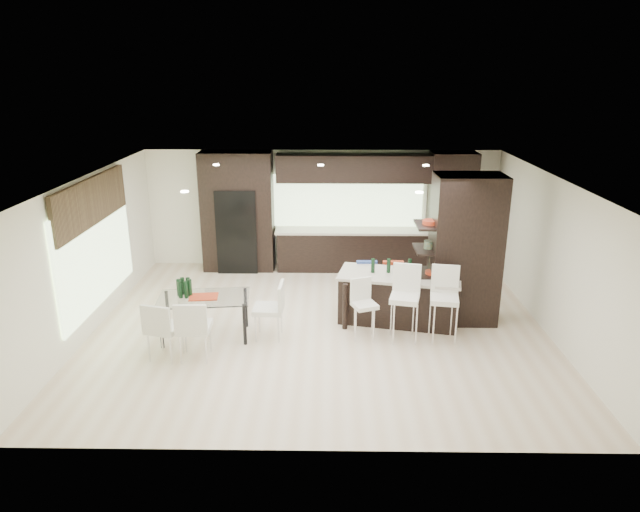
{
  "coord_description": "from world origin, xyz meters",
  "views": [
    {
      "loc": [
        0.16,
        -9.35,
        4.42
      ],
      "look_at": [
        0.0,
        0.6,
        1.15
      ],
      "focal_mm": 32.0,
      "sensor_mm": 36.0,
      "label": 1
    }
  ],
  "objects_px": {
    "floor_vase": "(430,285)",
    "chair_end": "(268,313)",
    "bench": "(384,298)",
    "dining_table": "(205,317)",
    "kitchen_island": "(398,298)",
    "stool_right": "(443,312)",
    "stool_left": "(364,316)",
    "chair_near": "(195,331)",
    "chair_far": "(165,332)",
    "stool_mid": "(404,311)"
  },
  "relations": [
    {
      "from": "stool_left",
      "to": "stool_right",
      "type": "bearing_deg",
      "value": -23.41
    },
    {
      "from": "kitchen_island",
      "to": "floor_vase",
      "type": "bearing_deg",
      "value": 31.4
    },
    {
      "from": "kitchen_island",
      "to": "chair_near",
      "type": "bearing_deg",
      "value": -144.23
    },
    {
      "from": "floor_vase",
      "to": "chair_near",
      "type": "relative_size",
      "value": 1.29
    },
    {
      "from": "bench",
      "to": "floor_vase",
      "type": "xyz_separation_m",
      "value": [
        0.82,
        -0.21,
        0.33
      ]
    },
    {
      "from": "stool_left",
      "to": "chair_end",
      "type": "distance_m",
      "value": 1.64
    },
    {
      "from": "kitchen_island",
      "to": "bench",
      "type": "distance_m",
      "value": 0.5
    },
    {
      "from": "stool_left",
      "to": "stool_mid",
      "type": "distance_m",
      "value": 0.67
    },
    {
      "from": "kitchen_island",
      "to": "chair_end",
      "type": "xyz_separation_m",
      "value": [
        -2.3,
        -0.73,
        0.01
      ]
    },
    {
      "from": "kitchen_island",
      "to": "stool_right",
      "type": "bearing_deg",
      "value": -38.17
    },
    {
      "from": "chair_near",
      "to": "dining_table",
      "type": "bearing_deg",
      "value": 88.54
    },
    {
      "from": "bench",
      "to": "chair_far",
      "type": "xyz_separation_m",
      "value": [
        -3.66,
        -1.91,
        0.18
      ]
    },
    {
      "from": "chair_near",
      "to": "chair_far",
      "type": "distance_m",
      "value": 0.48
    },
    {
      "from": "stool_left",
      "to": "dining_table",
      "type": "height_order",
      "value": "stool_left"
    },
    {
      "from": "stool_mid",
      "to": "chair_near",
      "type": "height_order",
      "value": "stool_mid"
    },
    {
      "from": "stool_mid",
      "to": "dining_table",
      "type": "height_order",
      "value": "stool_mid"
    },
    {
      "from": "stool_left",
      "to": "bench",
      "type": "bearing_deg",
      "value": 47.4
    },
    {
      "from": "bench",
      "to": "dining_table",
      "type": "bearing_deg",
      "value": -161.9
    },
    {
      "from": "bench",
      "to": "stool_mid",
      "type": "bearing_deg",
      "value": -81.92
    },
    {
      "from": "stool_left",
      "to": "stool_right",
      "type": "distance_m",
      "value": 1.33
    },
    {
      "from": "bench",
      "to": "stool_right",
      "type": "bearing_deg",
      "value": -56.03
    },
    {
      "from": "dining_table",
      "to": "chair_far",
      "type": "relative_size",
      "value": 1.68
    },
    {
      "from": "chair_far",
      "to": "chair_end",
      "type": "xyz_separation_m",
      "value": [
        1.57,
        0.76,
        0.0
      ]
    },
    {
      "from": "stool_left",
      "to": "kitchen_island",
      "type": "bearing_deg",
      "value": 27.03
    },
    {
      "from": "stool_left",
      "to": "stool_right",
      "type": "xyz_separation_m",
      "value": [
        1.33,
        -0.04,
        0.1
      ]
    },
    {
      "from": "stool_right",
      "to": "bench",
      "type": "xyz_separation_m",
      "value": [
        -0.88,
        1.22,
        -0.24
      ]
    },
    {
      "from": "kitchen_island",
      "to": "chair_far",
      "type": "relative_size",
      "value": 2.38
    },
    {
      "from": "stool_left",
      "to": "chair_far",
      "type": "bearing_deg",
      "value": 171.3
    },
    {
      "from": "floor_vase",
      "to": "chair_end",
      "type": "height_order",
      "value": "floor_vase"
    },
    {
      "from": "bench",
      "to": "dining_table",
      "type": "height_order",
      "value": "dining_table"
    },
    {
      "from": "stool_left",
      "to": "chair_near",
      "type": "xyz_separation_m",
      "value": [
        -2.73,
        -0.74,
        0.05
      ]
    },
    {
      "from": "chair_far",
      "to": "chair_end",
      "type": "relative_size",
      "value": 0.99
    },
    {
      "from": "stool_right",
      "to": "floor_vase",
      "type": "xyz_separation_m",
      "value": [
        -0.06,
        1.01,
        0.09
      ]
    },
    {
      "from": "kitchen_island",
      "to": "bench",
      "type": "xyz_separation_m",
      "value": [
        -0.21,
        0.42,
        -0.17
      ]
    },
    {
      "from": "dining_table",
      "to": "chair_far",
      "type": "distance_m",
      "value": 0.9
    },
    {
      "from": "stool_right",
      "to": "chair_near",
      "type": "bearing_deg",
      "value": -160.92
    },
    {
      "from": "floor_vase",
      "to": "chair_far",
      "type": "height_order",
      "value": "floor_vase"
    },
    {
      "from": "floor_vase",
      "to": "chair_far",
      "type": "relative_size",
      "value": 1.34
    },
    {
      "from": "stool_right",
      "to": "chair_near",
      "type": "height_order",
      "value": "stool_right"
    },
    {
      "from": "stool_left",
      "to": "chair_end",
      "type": "bearing_deg",
      "value": 157.64
    },
    {
      "from": "kitchen_island",
      "to": "stool_mid",
      "type": "height_order",
      "value": "stool_mid"
    },
    {
      "from": "floor_vase",
      "to": "kitchen_island",
      "type": "bearing_deg",
      "value": -160.58
    },
    {
      "from": "chair_near",
      "to": "kitchen_island",
      "type": "bearing_deg",
      "value": 22.33
    },
    {
      "from": "kitchen_island",
      "to": "dining_table",
      "type": "height_order",
      "value": "kitchen_island"
    },
    {
      "from": "stool_left",
      "to": "dining_table",
      "type": "distance_m",
      "value": 2.73
    },
    {
      "from": "stool_left",
      "to": "stool_mid",
      "type": "xyz_separation_m",
      "value": [
        0.66,
        -0.05,
        0.1
      ]
    },
    {
      "from": "floor_vase",
      "to": "chair_end",
      "type": "distance_m",
      "value": 3.06
    },
    {
      "from": "stool_left",
      "to": "chair_near",
      "type": "height_order",
      "value": "chair_near"
    },
    {
      "from": "chair_end",
      "to": "chair_far",
      "type": "bearing_deg",
      "value": 118.14
    },
    {
      "from": "stool_right",
      "to": "bench",
      "type": "height_order",
      "value": "stool_right"
    }
  ]
}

